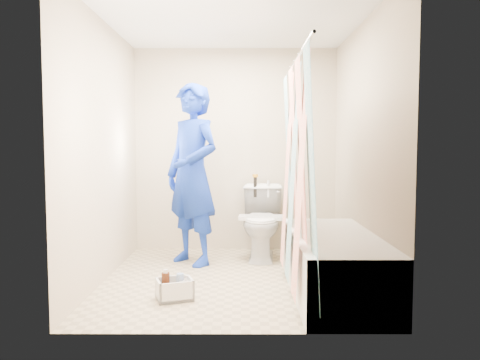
{
  "coord_description": "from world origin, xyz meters",
  "views": [
    {
      "loc": [
        0.07,
        -4.31,
        1.24
      ],
      "look_at": [
        0.06,
        0.29,
        0.91
      ],
      "focal_mm": 35.0,
      "sensor_mm": 36.0,
      "label": 1
    }
  ],
  "objects_px": {
    "plumber": "(192,174)",
    "cleaning_caddy": "(176,290)",
    "toilet": "(262,222)",
    "bathtub": "(334,262)"
  },
  "relations": [
    {
      "from": "plumber",
      "to": "cleaning_caddy",
      "type": "relative_size",
      "value": 5.6
    },
    {
      "from": "toilet",
      "to": "plumber",
      "type": "height_order",
      "value": "plumber"
    },
    {
      "from": "bathtub",
      "to": "toilet",
      "type": "relative_size",
      "value": 2.16
    },
    {
      "from": "bathtub",
      "to": "toilet",
      "type": "bearing_deg",
      "value": 113.7
    },
    {
      "from": "plumber",
      "to": "cleaning_caddy",
      "type": "bearing_deg",
      "value": -48.3
    },
    {
      "from": "bathtub",
      "to": "plumber",
      "type": "relative_size",
      "value": 0.92
    },
    {
      "from": "bathtub",
      "to": "toilet",
      "type": "xyz_separation_m",
      "value": [
        -0.55,
        1.25,
        0.14
      ]
    },
    {
      "from": "toilet",
      "to": "cleaning_caddy",
      "type": "height_order",
      "value": "toilet"
    },
    {
      "from": "toilet",
      "to": "plumber",
      "type": "bearing_deg",
      "value": -158.2
    },
    {
      "from": "toilet",
      "to": "plumber",
      "type": "xyz_separation_m",
      "value": [
        -0.75,
        -0.24,
        0.55
      ]
    }
  ]
}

